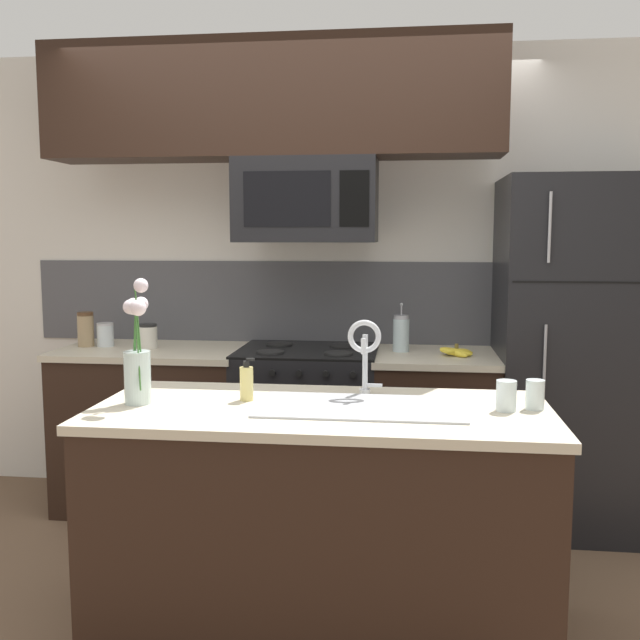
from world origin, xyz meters
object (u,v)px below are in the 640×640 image
(storage_jar_tall, at_px, (86,329))
(sink_faucet, at_px, (365,347))
(microwave, at_px, (307,201))
(dish_soap_bottle, at_px, (247,383))
(drinking_glass, at_px, (506,396))
(stove_range, at_px, (308,431))
(storage_jar_medium, at_px, (105,335))
(spare_glass, at_px, (535,395))
(banana_bunch, at_px, (456,352))
(storage_jar_short, at_px, (148,336))
(refrigerator, at_px, (583,354))
(flower_vase, at_px, (137,359))
(french_press, at_px, (401,333))

(storage_jar_tall, bearing_deg, sink_faucet, -32.83)
(microwave, xyz_separation_m, dish_soap_bottle, (-0.07, -1.16, -0.75))
(sink_faucet, relative_size, drinking_glass, 2.73)
(stove_range, relative_size, sink_faucet, 3.04)
(storage_jar_tall, height_order, storage_jar_medium, storage_jar_tall)
(storage_jar_tall, bearing_deg, drinking_glass, -29.76)
(drinking_glass, bearing_deg, spare_glass, 19.33)
(banana_bunch, height_order, drinking_glass, drinking_glass)
(sink_faucet, bearing_deg, storage_jar_short, 140.67)
(refrigerator, relative_size, storage_jar_tall, 9.34)
(banana_bunch, bearing_deg, storage_jar_short, 178.02)
(microwave, distance_m, storage_jar_medium, 1.39)
(microwave, height_order, storage_jar_tall, microwave)
(storage_jar_medium, relative_size, spare_glass, 1.23)
(refrigerator, xyz_separation_m, spare_glass, (-0.46, -1.21, 0.05))
(stove_range, distance_m, storage_jar_tall, 1.40)
(stove_range, distance_m, refrigerator, 1.53)
(stove_range, bearing_deg, refrigerator, 0.78)
(flower_vase, bearing_deg, storage_jar_medium, 118.27)
(microwave, bearing_deg, drinking_glass, -53.39)
(french_press, relative_size, flower_vase, 0.56)
(storage_jar_medium, height_order, banana_bunch, storage_jar_medium)
(storage_jar_medium, bearing_deg, microwave, -2.66)
(microwave, xyz_separation_m, storage_jar_tall, (-1.29, 0.04, -0.72))
(refrigerator, relative_size, sink_faucet, 6.01)
(sink_faucet, bearing_deg, dish_soap_bottle, -163.82)
(stove_range, distance_m, microwave, 1.26)
(banana_bunch, xyz_separation_m, dish_soap_bottle, (-0.87, -1.12, 0.05))
(storage_jar_tall, distance_m, flower_vase, 1.53)
(storage_jar_short, xyz_separation_m, flower_vase, (0.44, -1.28, 0.10))
(storage_jar_tall, height_order, sink_faucet, sink_faucet)
(refrigerator, height_order, storage_jar_tall, refrigerator)
(storage_jar_tall, relative_size, sink_faucet, 0.64)
(refrigerator, bearing_deg, drinking_glass, -114.26)
(banana_bunch, relative_size, dish_soap_bottle, 1.15)
(storage_jar_tall, bearing_deg, storage_jar_short, -2.89)
(stove_range, distance_m, banana_bunch, 0.93)
(storage_jar_short, bearing_deg, french_press, 2.46)
(stove_range, distance_m, flower_vase, 1.50)
(french_press, relative_size, spare_glass, 2.44)
(storage_jar_short, bearing_deg, banana_bunch, -1.98)
(storage_jar_medium, bearing_deg, dish_soap_bottle, -47.78)
(french_press, bearing_deg, storage_jar_tall, -178.66)
(storage_jar_tall, bearing_deg, french_press, 1.34)
(french_press, distance_m, drinking_glass, 1.35)
(storage_jar_tall, relative_size, drinking_glass, 1.75)
(storage_jar_medium, distance_m, storage_jar_short, 0.27)
(banana_bunch, relative_size, flower_vase, 0.40)
(stove_range, distance_m, dish_soap_bottle, 1.29)
(refrigerator, distance_m, storage_jar_tall, 2.75)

